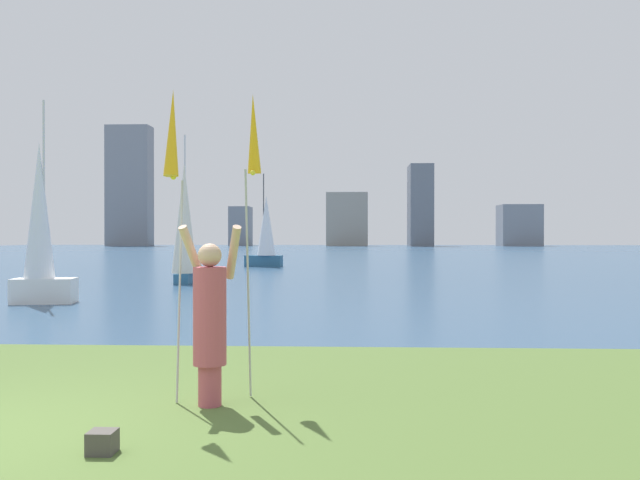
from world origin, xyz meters
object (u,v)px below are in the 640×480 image
person (210,317)px  kite_flag_left (173,142)px  bag (102,442)px  sailboat_3 (266,233)px  sailboat_1 (184,224)px  sailboat_2 (41,231)px  kite_flag_right (253,143)px

person → kite_flag_left: 1.91m
bag → sailboat_3: 32.63m
sailboat_1 → sailboat_2: sailboat_1 is taller
sailboat_2 → sailboat_3: (3.45, 20.63, 0.06)m
person → kite_flag_left: (-0.38, -0.08, 1.87)m
person → sailboat_2: sailboat_2 is taller
sailboat_1 → sailboat_2: bearing=-105.6°
kite_flag_left → sailboat_2: bearing=122.0°
kite_flag_left → bag: 3.12m
kite_flag_right → bag: (-0.96, -2.17, -2.82)m
kite_flag_left → sailboat_2: size_ratio=0.62×
bag → sailboat_1: size_ratio=0.04×
kite_flag_right → bag: size_ratio=15.59×
kite_flag_left → kite_flag_right: kite_flag_right is taller
person → kite_flag_left: kite_flag_left is taller
kite_flag_right → sailboat_2: 12.08m
kite_flag_left → sailboat_1: size_ratio=0.60×
kite_flag_right → bag: kite_flag_right is taller
bag → sailboat_3: size_ratio=0.04×
bag → sailboat_2: bearing=117.9°
sailboat_2 → sailboat_3: sailboat_2 is taller
kite_flag_right → sailboat_1: size_ratio=0.61×
kite_flag_left → sailboat_3: (-3.00, 30.96, -0.83)m
kite_flag_right → sailboat_3: bearing=97.1°
kite_flag_left → bag: bearing=-97.3°
sailboat_1 → sailboat_3: bearing=84.0°
bag → sailboat_1: (-4.21, 19.16, 2.17)m
kite_flag_left → sailboat_1: (-4.40, 17.66, -0.56)m
sailboat_1 → kite_flag_left: bearing=-76.0°
bag → sailboat_3: sailboat_3 is taller
sailboat_1 → sailboat_2: size_ratio=1.04×
person → bag: person is taller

